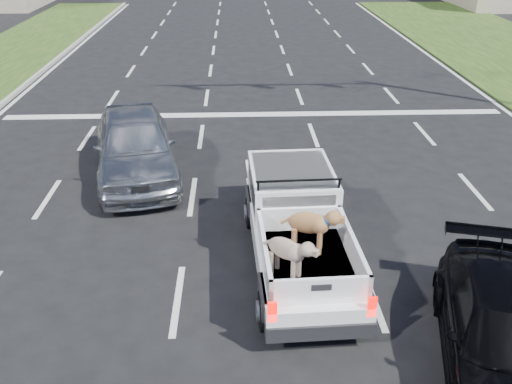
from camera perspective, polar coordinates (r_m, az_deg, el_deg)
The scene contains 5 objects.
ground at distance 9.90m, azimuth 2.04°, elevation -11.04°, with size 160.00×160.00×0.00m, color black.
road_markings at distance 15.59m, azimuth 0.36°, elevation 4.06°, with size 17.75×60.00×0.01m.
pickup_truck at distance 10.42m, azimuth 4.32°, elevation -3.44°, with size 1.96×4.83×1.78m.
silver_sedan at distance 14.34m, azimuth -12.66°, elevation 4.86°, with size 1.98×4.93×1.68m, color #A7AAAE.
black_coupe at distance 8.96m, azimuth 24.72°, elevation -13.57°, with size 1.80×4.42×1.28m, color black.
Camera 1 is at (-0.64, -7.76, 6.12)m, focal length 38.00 mm.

